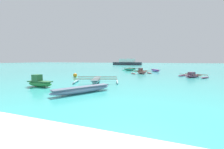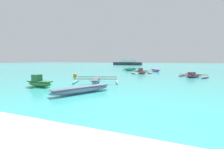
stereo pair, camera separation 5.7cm
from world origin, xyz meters
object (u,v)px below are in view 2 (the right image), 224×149
moored_boat_0 (96,80)px  moored_boat_6 (39,82)px  mooring_buoy_0 (75,75)px  moored_boat_3 (130,69)px  moored_boat_1 (141,72)px  moored_boat_2 (193,76)px  moored_boat_4 (82,89)px  moored_boat_5 (155,70)px  distant_ferry (127,62)px

moored_boat_0 → moored_boat_6: (-3.26, -3.64, 0.12)m
moored_boat_0 → mooring_buoy_0: (-4.49, 3.06, 0.03)m
moored_boat_3 → moored_boat_6: (-2.46, -20.59, 0.09)m
moored_boat_1 → moored_boat_2: (6.81, -2.55, -0.07)m
moored_boat_0 → moored_boat_4: size_ratio=1.22×
moored_boat_4 → moored_boat_6: size_ratio=1.74×
moored_boat_5 → distant_ferry: bearing=173.3°
moored_boat_3 → mooring_buoy_0: (-3.69, -13.89, -0.00)m
moored_boat_0 → moored_boat_4: bearing=-5.2°
moored_boat_4 → moored_boat_5: bearing=22.4°
moored_boat_0 → moored_boat_1: size_ratio=1.48×
moored_boat_0 → moored_boat_6: moored_boat_6 is taller
moored_boat_2 → mooring_buoy_0: 14.66m
moored_boat_0 → moored_boat_6: bearing=-62.0°
moored_boat_3 → distant_ferry: size_ratio=0.30×
moored_boat_1 → moored_boat_3: bearing=165.8°
moored_boat_0 → moored_boat_3: moored_boat_3 is taller
moored_boat_2 → moored_boat_6: (-12.52, -11.78, 0.12)m
moored_boat_4 → moored_boat_6: bearing=110.2°
moored_boat_1 → moored_boat_4: bearing=-46.5°
moored_boat_3 → moored_boat_5: (4.91, -0.52, -0.01)m
moored_boat_0 → moored_boat_2: 12.33m
moored_boat_1 → moored_boat_2: moored_boat_1 is taller
moored_boat_4 → distant_ferry: distant_ferry is taller
moored_boat_1 → distant_ferry: bearing=156.1°
mooring_buoy_0 → distant_ferry: distant_ferry is taller
moored_boat_0 → moored_boat_3: (-0.80, 16.95, 0.03)m
moored_boat_2 → moored_boat_3: size_ratio=0.96×
mooring_buoy_0 → distant_ferry: bearing=97.3°
moored_boat_0 → mooring_buoy_0: 5.43m
moored_boat_0 → moored_boat_1: moored_boat_1 is taller
moored_boat_0 → distant_ferry: bearing=171.5°
moored_boat_5 → distant_ferry: distant_ferry is taller
moored_boat_3 → moored_boat_4: (1.98, -21.39, -0.02)m
distant_ferry → mooring_buoy_0: bearing=-82.7°
moored_boat_2 → moored_boat_5: (-5.15, 8.29, 0.02)m
moored_boat_3 → moored_boat_6: bearing=-158.2°
moored_boat_6 → moored_boat_0: bearing=46.1°
moored_boat_1 → moored_boat_3: 7.06m
moored_boat_3 → moored_boat_2: bearing=-102.6°
moored_boat_0 → mooring_buoy_0: mooring_buoy_0 is taller
moored_boat_5 → distant_ferry: (-14.82, 35.56, 0.88)m
moored_boat_0 → moored_boat_2: size_ratio=1.33×
moored_boat_6 → moored_boat_4: bearing=-12.3°
moored_boat_5 → mooring_buoy_0: 15.90m
moored_boat_2 → moored_boat_1: bearing=106.2°
moored_boat_0 → moored_boat_2: (9.26, 8.14, 0.00)m
moored_boat_6 → distant_ferry: (-7.45, 55.62, 0.78)m
moored_boat_6 → distant_ferry: 56.13m
moored_boat_6 → moored_boat_2: bearing=41.2°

